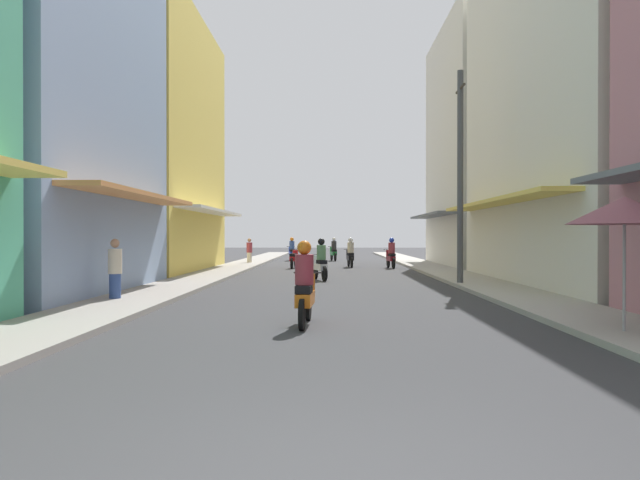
{
  "coord_description": "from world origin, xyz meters",
  "views": [
    {
      "loc": [
        -0.06,
        -3.78,
        1.66
      ],
      "look_at": [
        -0.38,
        14.07,
        1.54
      ],
      "focal_mm": 33.8,
      "sensor_mm": 36.0,
      "label": 1
    }
  ],
  "objects_px": {
    "pedestrian_crossing": "(115,271)",
    "pedestrian_far": "(249,251)",
    "motorbike_orange": "(305,288)",
    "motorbike_white": "(320,262)",
    "vendor_umbrella": "(624,210)",
    "utility_pole": "(460,176)",
    "motorbike_black": "(350,254)",
    "motorbike_maroon": "(391,255)",
    "motorbike_green": "(333,250)",
    "motorbike_red": "(294,259)",
    "motorbike_blue": "(292,250)"
  },
  "relations": [
    {
      "from": "motorbike_orange",
      "to": "pedestrian_far",
      "type": "bearing_deg",
      "value": 100.14
    },
    {
      "from": "motorbike_maroon",
      "to": "pedestrian_crossing",
      "type": "distance_m",
      "value": 18.34
    },
    {
      "from": "motorbike_red",
      "to": "motorbike_maroon",
      "type": "bearing_deg",
      "value": 1.5
    },
    {
      "from": "motorbike_white",
      "to": "vendor_umbrella",
      "type": "bearing_deg",
      "value": -67.93
    },
    {
      "from": "pedestrian_crossing",
      "to": "vendor_umbrella",
      "type": "relative_size",
      "value": 0.69
    },
    {
      "from": "motorbike_green",
      "to": "motorbike_red",
      "type": "relative_size",
      "value": 0.99
    },
    {
      "from": "motorbike_black",
      "to": "motorbike_blue",
      "type": "relative_size",
      "value": 1.01
    },
    {
      "from": "pedestrian_far",
      "to": "utility_pole",
      "type": "height_order",
      "value": "utility_pole"
    },
    {
      "from": "pedestrian_far",
      "to": "motorbike_orange",
      "type": "bearing_deg",
      "value": -79.86
    },
    {
      "from": "motorbike_maroon",
      "to": "utility_pole",
      "type": "relative_size",
      "value": 0.25
    },
    {
      "from": "motorbike_blue",
      "to": "pedestrian_far",
      "type": "relative_size",
      "value": 1.17
    },
    {
      "from": "motorbike_black",
      "to": "motorbike_blue",
      "type": "bearing_deg",
      "value": 113.46
    },
    {
      "from": "vendor_umbrella",
      "to": "motorbike_black",
      "type": "bearing_deg",
      "value": 99.57
    },
    {
      "from": "motorbike_green",
      "to": "motorbike_red",
      "type": "height_order",
      "value": "motorbike_green"
    },
    {
      "from": "motorbike_orange",
      "to": "utility_pole",
      "type": "distance_m",
      "value": 10.49
    },
    {
      "from": "vendor_umbrella",
      "to": "pedestrian_far",
      "type": "bearing_deg",
      "value": 110.64
    },
    {
      "from": "motorbike_maroon",
      "to": "vendor_umbrella",
      "type": "relative_size",
      "value": 0.78
    },
    {
      "from": "motorbike_maroon",
      "to": "pedestrian_far",
      "type": "xyz_separation_m",
      "value": [
        -7.87,
        4.09,
        0.06
      ]
    },
    {
      "from": "pedestrian_crossing",
      "to": "pedestrian_far",
      "type": "xyz_separation_m",
      "value": [
        0.57,
        20.37,
        -0.03
      ]
    },
    {
      "from": "motorbike_white",
      "to": "pedestrian_crossing",
      "type": "bearing_deg",
      "value": -122.34
    },
    {
      "from": "motorbike_green",
      "to": "motorbike_black",
      "type": "height_order",
      "value": "same"
    },
    {
      "from": "utility_pole",
      "to": "motorbike_orange",
      "type": "bearing_deg",
      "value": -118.22
    },
    {
      "from": "utility_pole",
      "to": "pedestrian_crossing",
      "type": "bearing_deg",
      "value": -151.54
    },
    {
      "from": "motorbike_white",
      "to": "pedestrian_far",
      "type": "bearing_deg",
      "value": 109.16
    },
    {
      "from": "motorbike_red",
      "to": "vendor_umbrella",
      "type": "bearing_deg",
      "value": -72.47
    },
    {
      "from": "pedestrian_far",
      "to": "vendor_umbrella",
      "type": "xyz_separation_m",
      "value": [
        9.53,
        -25.31,
        1.31
      ]
    },
    {
      "from": "motorbike_orange",
      "to": "pedestrian_crossing",
      "type": "bearing_deg",
      "value": 143.1
    },
    {
      "from": "motorbike_blue",
      "to": "pedestrian_crossing",
      "type": "bearing_deg",
      "value": -96.01
    },
    {
      "from": "motorbike_orange",
      "to": "motorbike_white",
      "type": "xyz_separation_m",
      "value": [
        0.07,
        11.45,
        0.0
      ]
    },
    {
      "from": "motorbike_orange",
      "to": "motorbike_maroon",
      "type": "relative_size",
      "value": 1.0
    },
    {
      "from": "motorbike_green",
      "to": "motorbike_orange",
      "type": "bearing_deg",
      "value": -91.28
    },
    {
      "from": "motorbike_black",
      "to": "motorbike_maroon",
      "type": "bearing_deg",
      "value": -23.76
    },
    {
      "from": "motorbike_orange",
      "to": "motorbike_maroon",
      "type": "xyz_separation_m",
      "value": [
        3.58,
        19.94,
        0.0
      ]
    },
    {
      "from": "vendor_umbrella",
      "to": "pedestrian_crossing",
      "type": "bearing_deg",
      "value": 153.92
    },
    {
      "from": "vendor_umbrella",
      "to": "utility_pole",
      "type": "distance_m",
      "value": 10.3
    },
    {
      "from": "motorbike_green",
      "to": "motorbike_red",
      "type": "distance_m",
      "value": 9.55
    },
    {
      "from": "vendor_umbrella",
      "to": "utility_pole",
      "type": "xyz_separation_m",
      "value": [
        -0.48,
        10.16,
        1.57
      ]
    },
    {
      "from": "motorbike_orange",
      "to": "motorbike_red",
      "type": "xyz_separation_m",
      "value": [
        -1.42,
        19.8,
        -0.2
      ]
    },
    {
      "from": "motorbike_red",
      "to": "pedestrian_far",
      "type": "distance_m",
      "value": 5.11
    },
    {
      "from": "motorbike_maroon",
      "to": "pedestrian_far",
      "type": "distance_m",
      "value": 8.87
    },
    {
      "from": "motorbike_orange",
      "to": "motorbike_black",
      "type": "bearing_deg",
      "value": 85.87
    },
    {
      "from": "motorbike_black",
      "to": "pedestrian_far",
      "type": "relative_size",
      "value": 1.18
    },
    {
      "from": "motorbike_green",
      "to": "motorbike_white",
      "type": "relative_size",
      "value": 1.02
    },
    {
      "from": "motorbike_blue",
      "to": "motorbike_maroon",
      "type": "bearing_deg",
      "value": -58.51
    },
    {
      "from": "motorbike_orange",
      "to": "motorbike_white",
      "type": "relative_size",
      "value": 1.03
    },
    {
      "from": "motorbike_orange",
      "to": "vendor_umbrella",
      "type": "distance_m",
      "value": 5.57
    },
    {
      "from": "motorbike_white",
      "to": "utility_pole",
      "type": "distance_m",
      "value": 6.11
    },
    {
      "from": "motorbike_white",
      "to": "utility_pole",
      "type": "relative_size",
      "value": 0.25
    },
    {
      "from": "pedestrian_crossing",
      "to": "vendor_umbrella",
      "type": "xyz_separation_m",
      "value": [
        10.11,
        -4.95,
        1.28
      ]
    },
    {
      "from": "motorbike_green",
      "to": "motorbike_maroon",
      "type": "distance_m",
      "value": 9.64
    }
  ]
}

